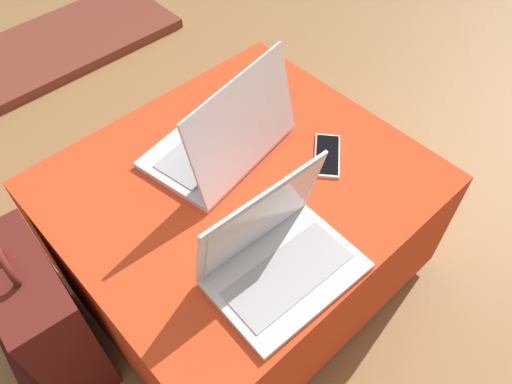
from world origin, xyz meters
TOP-DOWN VIEW (x-y plane):
  - ground_plane at (0.00, 0.00)m, footprint 14.00×14.00m
  - ottoman at (0.00, 0.00)m, footprint 0.90×0.81m
  - laptop_near at (-0.11, -0.25)m, footprint 0.33×0.24m
  - laptop_far at (0.04, 0.09)m, footprint 0.41×0.32m
  - cell_phone at (0.23, -0.10)m, footprint 0.16×0.15m
  - backpack at (-0.56, 0.13)m, footprint 0.22×0.35m
  - fireplace_hearth at (0.00, 1.48)m, footprint 1.40×0.50m

SIDE VIEW (x-z plane):
  - ground_plane at x=0.00m, z-range 0.00..0.00m
  - fireplace_hearth at x=0.00m, z-range 0.00..0.04m
  - backpack at x=-0.56m, z-range -0.04..0.48m
  - ottoman at x=0.00m, z-range 0.00..0.44m
  - cell_phone at x=0.23m, z-range 0.44..0.45m
  - laptop_near at x=-0.11m, z-range 0.37..0.61m
  - laptop_far at x=0.04m, z-range 0.37..0.63m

